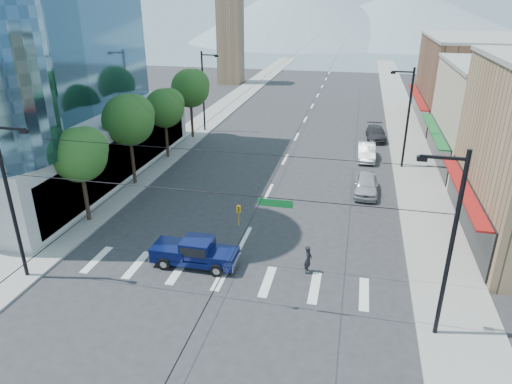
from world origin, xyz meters
TOP-DOWN VIEW (x-y plane):
  - ground at (0.00, 0.00)m, footprint 160.00×160.00m
  - sidewalk_left at (-12.00, 40.00)m, footprint 4.00×120.00m
  - sidewalk_right at (12.00, 40.00)m, footprint 4.00×120.00m
  - shop_far at (20.00, 40.00)m, footprint 12.00×18.00m
  - clock_tower at (-16.50, 62.00)m, footprint 4.80×4.80m
  - mountain_left at (-15.00, 150.00)m, footprint 80.00×80.00m
  - mountain_right at (20.00, 160.00)m, footprint 90.00×90.00m
  - tree_near at (-11.07, 6.10)m, footprint 3.65×3.64m
  - tree_midnear at (-11.07, 13.10)m, footprint 4.09×4.09m
  - tree_midfar at (-11.07, 20.10)m, footprint 3.65×3.64m
  - tree_far at (-11.07, 27.10)m, footprint 4.09×4.09m
  - signal_rig at (0.19, -1.00)m, footprint 21.80×0.20m
  - lamp_pole_nw at (-10.67, 30.00)m, footprint 2.00×0.25m
  - lamp_pole_ne at (10.67, 22.00)m, footprint 2.00×0.25m
  - pickup_truck at (-2.07, 2.26)m, footprint 5.05×1.98m
  - pedestrian at (4.44, 2.93)m, footprint 0.49×0.66m
  - parked_car_near at (7.60, 15.22)m, footprint 1.88×4.54m
  - parked_car_mid at (7.60, 23.80)m, footprint 1.68×4.57m
  - parked_car_far at (8.61, 30.87)m, footprint 2.28×4.99m

SIDE VIEW (x-z plane):
  - ground at x=0.00m, z-range 0.00..0.00m
  - sidewalk_left at x=-12.00m, z-range 0.00..0.15m
  - sidewalk_right at x=12.00m, z-range 0.00..0.15m
  - parked_car_far at x=8.61m, z-range 0.00..1.42m
  - parked_car_mid at x=7.60m, z-range 0.00..1.49m
  - parked_car_near at x=7.60m, z-range 0.00..1.54m
  - pedestrian at x=4.44m, z-range 0.00..1.68m
  - pickup_truck at x=-2.07m, z-range 0.04..1.74m
  - signal_rig at x=0.19m, z-range 0.14..9.14m
  - lamp_pole_nw at x=-10.67m, z-range 0.44..9.44m
  - lamp_pole_ne at x=10.67m, z-range 0.44..9.44m
  - tree_near at x=-11.07m, z-range 1.64..8.34m
  - tree_midfar at x=-11.07m, z-range 1.64..8.34m
  - shop_far at x=20.00m, z-range 0.00..10.00m
  - tree_midnear at x=-11.07m, z-range 1.83..9.35m
  - tree_far at x=-11.07m, z-range 1.83..9.35m
  - mountain_right at x=20.00m, z-range 0.00..18.00m
  - clock_tower at x=-16.50m, z-range 0.44..20.84m
  - mountain_left at x=-15.00m, z-range 0.00..22.00m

